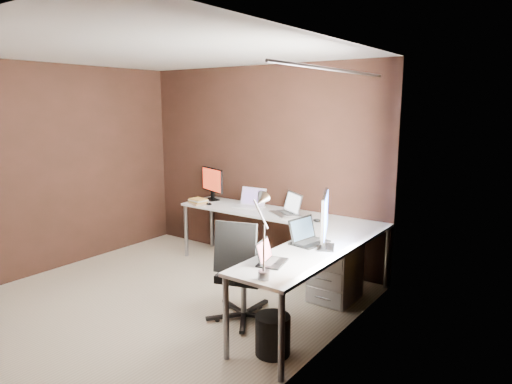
% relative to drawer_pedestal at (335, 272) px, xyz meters
% --- Properties ---
extents(room, '(3.60, 3.60, 2.50)m').
position_rel_drawer_pedestal_xyz_m(room, '(-1.09, -1.08, 0.98)').
color(room, '#C0B195').
rests_on(room, ground).
extents(desk, '(2.65, 2.25, 0.73)m').
position_rel_drawer_pedestal_xyz_m(desk, '(-0.59, -0.11, 0.38)').
color(desk, white).
rests_on(desk, ground).
extents(drawer_pedestal, '(0.42, 0.50, 0.60)m').
position_rel_drawer_pedestal_xyz_m(drawer_pedestal, '(0.00, 0.00, 0.00)').
color(drawer_pedestal, white).
rests_on(drawer_pedestal, ground).
extents(monitor_left, '(0.48, 0.22, 0.44)m').
position_rel_drawer_pedestal_xyz_m(monitor_left, '(-2.09, 0.47, 0.68)').
color(monitor_left, black).
rests_on(monitor_left, desk).
extents(monitor_right, '(0.28, 0.57, 0.50)m').
position_rel_drawer_pedestal_xyz_m(monitor_right, '(0.14, -0.55, 0.72)').
color(monitor_right, black).
rests_on(monitor_right, desk).
extents(laptop_white, '(0.38, 0.28, 0.24)m').
position_rel_drawer_pedestal_xyz_m(laptop_white, '(-1.40, 0.42, 0.48)').
color(laptop_white, white).
rests_on(laptop_white, desk).
extents(laptop_silver, '(0.47, 0.44, 0.25)m').
position_rel_drawer_pedestal_xyz_m(laptop_silver, '(-0.81, 0.36, 0.48)').
color(laptop_silver, silver).
rests_on(laptop_silver, desk).
extents(laptop_black_big, '(0.30, 0.38, 0.23)m').
position_rel_drawer_pedestal_xyz_m(laptop_black_big, '(-0.06, -0.50, 0.48)').
color(laptop_black_big, black).
rests_on(laptop_black_big, desk).
extents(laptop_black_small, '(0.26, 0.32, 0.19)m').
position_rel_drawer_pedestal_xyz_m(laptop_black_small, '(-0.03, -1.18, 0.47)').
color(laptop_black_small, black).
rests_on(laptop_black_small, desk).
extents(book_stack, '(0.28, 0.25, 0.07)m').
position_rel_drawer_pedestal_xyz_m(book_stack, '(-2.06, 0.15, 0.47)').
color(book_stack, tan).
rests_on(book_stack, desk).
extents(mouse_left, '(0.09, 0.06, 0.03)m').
position_rel_drawer_pedestal_xyz_m(mouse_left, '(-1.90, 0.18, 0.45)').
color(mouse_left, black).
rests_on(mouse_left, desk).
extents(mouse_corner, '(0.10, 0.07, 0.04)m').
position_rel_drawer_pedestal_xyz_m(mouse_corner, '(-0.36, 0.24, 0.45)').
color(mouse_corner, black).
rests_on(mouse_corner, desk).
extents(desk_lamp, '(0.20, 0.24, 0.65)m').
position_rel_drawer_pedestal_xyz_m(desk_lamp, '(0.06, -1.43, 0.84)').
color(desk_lamp, slate).
rests_on(desk_lamp, desk).
extents(office_chair, '(0.56, 0.58, 0.99)m').
position_rel_drawer_pedestal_xyz_m(office_chair, '(-0.50, -0.94, -0.01)').
color(office_chair, black).
rests_on(office_chair, ground).
extents(wastebasket, '(0.36, 0.36, 0.33)m').
position_rel_drawer_pedestal_xyz_m(wastebasket, '(0.07, -1.28, -0.13)').
color(wastebasket, black).
rests_on(wastebasket, ground).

